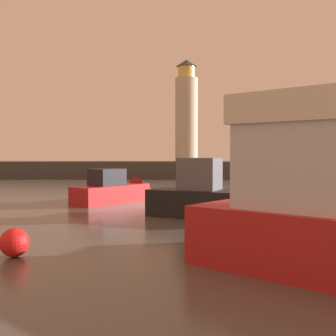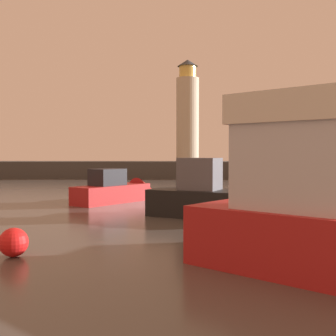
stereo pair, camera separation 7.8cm
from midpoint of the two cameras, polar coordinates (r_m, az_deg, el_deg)
The scene contains 7 objects.
ground_plane at distance 26.90m, azimuth -2.74°, elevation -4.33°, with size 220.00×220.00×0.00m, color #4C4742.
breakwater at distance 51.39m, azimuth -0.28°, elevation -0.21°, with size 93.47×6.06×2.01m, color #423F3D.
lighthouse at distance 51.54m, azimuth 2.73°, elevation 7.45°, with size 2.76×2.76×12.41m.
motorboat_0 at distance 26.66m, azimuth 20.38°, elevation -2.78°, with size 4.62×8.72×3.14m.
motorboat_2 at distance 19.13m, azimuth 9.46°, elevation -4.42°, with size 8.03×5.00×3.10m.
motorboat_4 at distance 25.86m, azimuth -6.48°, elevation -3.00°, with size 5.03×6.09×2.28m.
mooring_buoy at distance 12.83m, azimuth -20.17°, elevation -9.50°, with size 0.83×0.83×0.83m, color red.
Camera 2 is at (2.44, -1.97, 2.93)m, focal length 44.65 mm.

